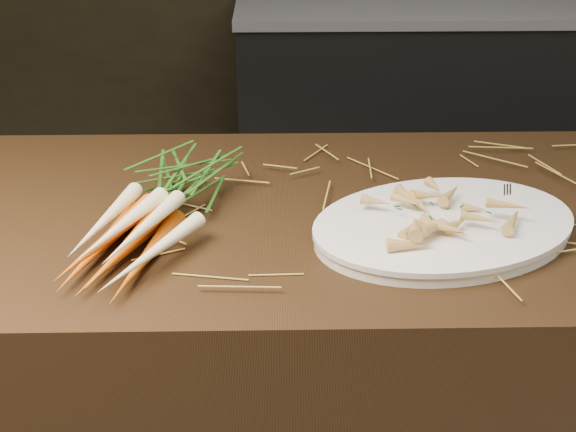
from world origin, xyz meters
The scene contains 7 objects.
main_counter centered at (0.00, 0.30, 0.45)m, with size 2.40×0.70×0.90m, color black.
back_counter centered at (0.30, 2.18, 0.42)m, with size 1.82×0.62×0.84m.
straw_bedding centered at (0.00, 0.30, 0.91)m, with size 1.40×0.60×0.02m, color #A9832F, non-canonical shape.
root_veg_bunch centered at (-0.65, 0.25, 0.94)m, with size 0.29×0.49×0.09m.
serving_platter centered at (-0.17, 0.20, 0.91)m, with size 0.45×0.30×0.02m, color white, non-canonical shape.
roasted_veg_heap centered at (-0.17, 0.20, 0.95)m, with size 0.22×0.16×0.05m, color #C78C44, non-canonical shape.
serving_fork centered at (-0.01, 0.23, 0.93)m, with size 0.02×0.17×0.00m, color silver.
Camera 1 is at (-0.45, -0.84, 1.53)m, focal length 45.00 mm.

